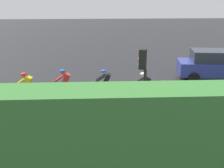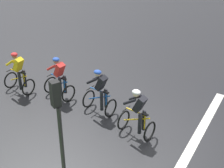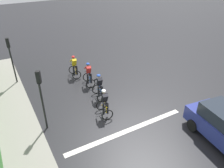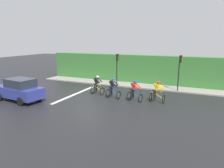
% 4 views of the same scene
% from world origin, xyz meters
% --- Properties ---
extents(ground_plane, '(80.00, 80.00, 0.00)m').
position_xyz_m(ground_plane, '(0.00, 0.00, 0.00)').
color(ground_plane, black).
extents(sidewalk_kerb, '(2.80, 19.86, 0.12)m').
position_xyz_m(sidewalk_kerb, '(-5.33, 2.00, 0.06)').
color(sidewalk_kerb, gray).
rests_on(sidewalk_kerb, ground).
extents(road_marking_stop_line, '(7.00, 0.30, 0.01)m').
position_xyz_m(road_marking_stop_line, '(0.00, -0.95, 0.00)').
color(road_marking_stop_line, silver).
rests_on(road_marking_stop_line, ground).
extents(cyclist_lead, '(0.77, 1.14, 1.66)m').
position_xyz_m(cyclist_lead, '(-0.18, 6.10, 0.80)').
color(cyclist_lead, black).
rests_on(cyclist_lead, ground).
extents(cyclist_second, '(0.88, 1.19, 1.66)m').
position_xyz_m(cyclist_second, '(0.24, 4.44, 0.80)').
color(cyclist_second, black).
rests_on(cyclist_second, ground).
extents(cyclist_mid, '(0.82, 1.16, 1.66)m').
position_xyz_m(cyclist_mid, '(0.13, 2.57, 0.80)').
color(cyclist_mid, black).
rests_on(cyclist_mid, ground).
extents(cyclist_fourth, '(0.83, 1.17, 1.66)m').
position_xyz_m(cyclist_fourth, '(-0.44, 0.82, 0.80)').
color(cyclist_fourth, black).
rests_on(cyclist_fourth, ground).
extents(traffic_light_near_crossing, '(0.27, 0.29, 3.34)m').
position_xyz_m(traffic_light_near_crossing, '(-3.60, 1.43, 2.22)').
color(traffic_light_near_crossing, black).
rests_on(traffic_light_near_crossing, ground).
extents(traffic_light_far_junction, '(0.23, 0.31, 3.34)m').
position_xyz_m(traffic_light_far_junction, '(-4.19, 7.24, 2.22)').
color(traffic_light_far_junction, black).
rests_on(traffic_light_far_junction, ground).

